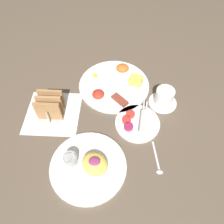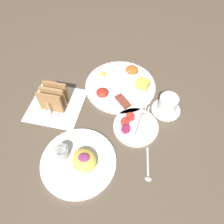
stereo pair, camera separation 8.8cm
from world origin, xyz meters
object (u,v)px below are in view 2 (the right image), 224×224
object	(u,v)px
plate_condiments	(136,126)
plate_foreground	(79,160)
plate_breakfast	(121,85)
toast_rack	(54,98)
coffee_cup	(167,105)

from	to	relation	value
plate_condiments	plate_foreground	bearing A→B (deg)	-133.14
plate_foreground	plate_condiments	bearing A→B (deg)	46.86
plate_breakfast	plate_foreground	bearing A→B (deg)	-101.09
plate_condiments	toast_rack	bearing A→B (deg)	173.98
toast_rack	plate_condiments	bearing A→B (deg)	-6.02
plate_breakfast	plate_foreground	distance (m)	0.40
plate_condiments	plate_foreground	xyz separation A→B (m)	(-0.18, -0.19, 0.00)
plate_condiments	coffee_cup	size ratio (longest dim) A/B	1.56
plate_foreground	toast_rack	xyz separation A→B (m)	(-0.17, 0.23, 0.04)
plate_foreground	toast_rack	world-z (taller)	toast_rack
plate_condiments	plate_foreground	size ratio (longest dim) A/B	0.69
plate_foreground	coffee_cup	xyz separation A→B (m)	(0.29, 0.30, 0.02)
plate_foreground	plate_breakfast	bearing A→B (deg)	78.91
plate_breakfast	toast_rack	world-z (taller)	toast_rack
plate_breakfast	plate_condiments	world-z (taller)	plate_breakfast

